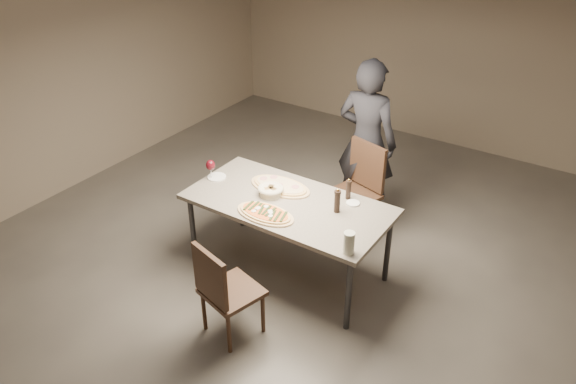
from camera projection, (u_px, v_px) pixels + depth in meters
The scene contains 14 objects.
room at pixel (288, 134), 4.57m from camera, with size 7.00×7.00×7.00m.
dining_table at pixel (288, 207), 4.93m from camera, with size 1.80×0.90×0.75m.
zucchini_pizza at pixel (265, 213), 4.71m from camera, with size 0.54×0.30×0.05m.
ham_pizza at pixel (280, 186), 5.11m from camera, with size 0.60×0.33×0.04m.
bread_basket at pixel (271, 190), 4.98m from camera, with size 0.23×0.23×0.08m.
oil_dish at pixel (353, 203), 4.87m from camera, with size 0.12×0.12×0.01m.
pepper_mill_left at pixel (348, 189), 4.90m from camera, with size 0.05×0.05×0.20m.
pepper_mill_right at pixel (337, 201), 4.71m from camera, with size 0.06×0.06×0.23m.
carafe at pixel (349, 243), 4.22m from camera, with size 0.09×0.09×0.18m.
wine_glass at pixel (211, 166), 5.19m from camera, with size 0.09×0.09×0.19m.
side_plate at pixel (217, 177), 5.28m from camera, with size 0.18×0.18×0.01m.
chair_near at pixel (223, 288), 4.31m from camera, with size 0.51×0.51×0.87m.
chair_far at pixel (358, 185), 5.58m from camera, with size 0.57×0.57×0.96m.
diner at pixel (367, 142), 5.67m from camera, with size 0.63×0.42×1.74m, color black.
Camera 1 is at (2.30, -3.48, 3.32)m, focal length 35.00 mm.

